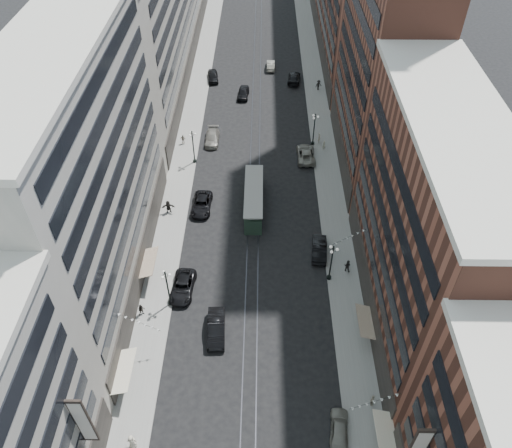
{
  "coord_description": "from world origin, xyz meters",
  "views": [
    {
      "loc": [
        0.99,
        -6.77,
        45.97
      ],
      "look_at": [
        0.43,
        36.19,
        5.0
      ],
      "focal_mm": 35.0,
      "sensor_mm": 36.0,
      "label": 1
    }
  ],
  "objects_px": {
    "car_2": "(183,287)",
    "car_14": "(271,65)",
    "car_10": "(319,249)",
    "pedestrian_1": "(132,442)",
    "pedestrian_extra_0": "(319,138)",
    "pedestrian_4": "(372,400)",
    "pedestrian_5": "(168,207)",
    "pedestrian_6": "(183,139)",
    "car_13": "(243,93)",
    "car_7": "(202,204)",
    "car_12": "(294,78)",
    "car_11": "(306,154)",
    "pedestrian_7": "(347,266)",
    "lamppost_sw_far": "(168,287)",
    "pedestrian_9": "(319,85)",
    "lamppost_se_mid": "(314,128)",
    "car_9": "(213,76)",
    "streetcar": "(254,200)",
    "pedestrian_8": "(324,145)",
    "pedestrian_2": "(142,310)",
    "car_5": "(216,328)",
    "car_8": "(212,138)",
    "lamppost_se_far": "(331,262)",
    "car_4": "(339,428)",
    "lamppost_sw_mid": "(193,146)"
  },
  "relations": [
    {
      "from": "lamppost_se_far",
      "to": "car_4",
      "type": "bearing_deg",
      "value": -92.48
    },
    {
      "from": "car_2",
      "to": "car_7",
      "type": "bearing_deg",
      "value": 90.38
    },
    {
      "from": "car_9",
      "to": "car_12",
      "type": "bearing_deg",
      "value": -8.64
    },
    {
      "from": "lamppost_sw_far",
      "to": "car_7",
      "type": "distance_m",
      "value": 16.75
    },
    {
      "from": "streetcar",
      "to": "car_11",
      "type": "xyz_separation_m",
      "value": [
        7.85,
        11.55,
        -0.63
      ]
    },
    {
      "from": "lamppost_sw_far",
      "to": "lamppost_sw_mid",
      "type": "bearing_deg",
      "value": 90.0
    },
    {
      "from": "car_13",
      "to": "pedestrian_6",
      "type": "height_order",
      "value": "pedestrian_6"
    },
    {
      "from": "car_9",
      "to": "car_13",
      "type": "relative_size",
      "value": 1.01
    },
    {
      "from": "lamppost_se_mid",
      "to": "pedestrian_2",
      "type": "relative_size",
      "value": 3.45
    },
    {
      "from": "streetcar",
      "to": "pedestrian_5",
      "type": "height_order",
      "value": "streetcar"
    },
    {
      "from": "pedestrian_5",
      "to": "pedestrian_9",
      "type": "bearing_deg",
      "value": 49.01
    },
    {
      "from": "car_2",
      "to": "pedestrian_7",
      "type": "bearing_deg",
      "value": 13.46
    },
    {
      "from": "pedestrian_1",
      "to": "pedestrian_extra_0",
      "type": "xyz_separation_m",
      "value": [
        20.57,
        48.47,
        -0.03
      ]
    },
    {
      "from": "pedestrian_1",
      "to": "pedestrian_8",
      "type": "height_order",
      "value": "pedestrian_1"
    },
    {
      "from": "lamppost_se_far",
      "to": "car_13",
      "type": "xyz_separation_m",
      "value": [
        -11.59,
        43.06,
        -2.29
      ]
    },
    {
      "from": "lamppost_se_mid",
      "to": "car_14",
      "type": "distance_m",
      "value": 27.1
    },
    {
      "from": "lamppost_sw_far",
      "to": "car_5",
      "type": "height_order",
      "value": "lamppost_sw_far"
    },
    {
      "from": "car_7",
      "to": "streetcar",
      "type": "bearing_deg",
      "value": 4.53
    },
    {
      "from": "car_2",
      "to": "car_9",
      "type": "bearing_deg",
      "value": 94.29
    },
    {
      "from": "pedestrian_4",
      "to": "car_13",
      "type": "bearing_deg",
      "value": 26.76
    },
    {
      "from": "lamppost_sw_mid",
      "to": "pedestrian_extra_0",
      "type": "distance_m",
      "value": 20.24
    },
    {
      "from": "car_2",
      "to": "car_14",
      "type": "xyz_separation_m",
      "value": [
        10.69,
        56.26,
        -0.03
      ]
    },
    {
      "from": "car_10",
      "to": "streetcar",
      "type": "bearing_deg",
      "value": -41.07
    },
    {
      "from": "lamppost_sw_mid",
      "to": "lamppost_se_far",
      "type": "xyz_separation_m",
      "value": [
        18.4,
        -23.0,
        0.0
      ]
    },
    {
      "from": "car_10",
      "to": "car_14",
      "type": "distance_m",
      "value": 50.3
    },
    {
      "from": "pedestrian_4",
      "to": "car_14",
      "type": "distance_m",
      "value": 70.62
    },
    {
      "from": "car_13",
      "to": "car_7",
      "type": "bearing_deg",
      "value": -94.31
    },
    {
      "from": "car_11",
      "to": "car_14",
      "type": "distance_m",
      "value": 30.31
    },
    {
      "from": "car_10",
      "to": "pedestrian_9",
      "type": "height_order",
      "value": "pedestrian_9"
    },
    {
      "from": "car_13",
      "to": "pedestrian_7",
      "type": "distance_m",
      "value": 44.06
    },
    {
      "from": "pedestrian_5",
      "to": "pedestrian_6",
      "type": "height_order",
      "value": "pedestrian_5"
    },
    {
      "from": "lamppost_sw_mid",
      "to": "pedestrian_8",
      "type": "distance_m",
      "value": 20.45
    },
    {
      "from": "streetcar",
      "to": "pedestrian_2",
      "type": "relative_size",
      "value": 6.99
    },
    {
      "from": "lamppost_sw_far",
      "to": "car_10",
      "type": "distance_m",
      "value": 19.49
    },
    {
      "from": "car_5",
      "to": "pedestrian_4",
      "type": "xyz_separation_m",
      "value": [
        15.51,
        -8.04,
        0.09
      ]
    },
    {
      "from": "car_4",
      "to": "car_7",
      "type": "bearing_deg",
      "value": -56.19
    },
    {
      "from": "pedestrian_6",
      "to": "pedestrian_7",
      "type": "distance_m",
      "value": 35.19
    },
    {
      "from": "pedestrian_4",
      "to": "pedestrian_extra_0",
      "type": "bearing_deg",
      "value": 15.29
    },
    {
      "from": "pedestrian_2",
      "to": "car_7",
      "type": "bearing_deg",
      "value": 55.39
    },
    {
      "from": "lamppost_sw_mid",
      "to": "pedestrian_2",
      "type": "distance_m",
      "value": 28.77
    },
    {
      "from": "lamppost_sw_far",
      "to": "pedestrian_7",
      "type": "height_order",
      "value": "lamppost_sw_far"
    },
    {
      "from": "car_14",
      "to": "pedestrian_9",
      "type": "relative_size",
      "value": 2.35
    },
    {
      "from": "lamppost_se_far",
      "to": "pedestrian_9",
      "type": "relative_size",
      "value": 2.94
    },
    {
      "from": "streetcar",
      "to": "pedestrian_6",
      "type": "height_order",
      "value": "streetcar"
    },
    {
      "from": "car_2",
      "to": "pedestrian_2",
      "type": "xyz_separation_m",
      "value": [
        -4.13,
        -3.48,
        0.2
      ]
    },
    {
      "from": "car_12",
      "to": "pedestrian_extra_0",
      "type": "relative_size",
      "value": 3.04
    },
    {
      "from": "pedestrian_2",
      "to": "car_8",
      "type": "height_order",
      "value": "pedestrian_2"
    },
    {
      "from": "car_2",
      "to": "pedestrian_2",
      "type": "relative_size",
      "value": 3.39
    },
    {
      "from": "lamppost_sw_far",
      "to": "car_12",
      "type": "height_order",
      "value": "lamppost_sw_far"
    },
    {
      "from": "lamppost_sw_far",
      "to": "streetcar",
      "type": "distance_m",
      "value": 19.21
    }
  ]
}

